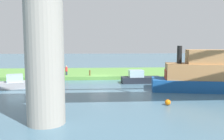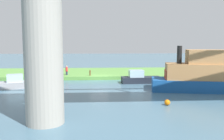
{
  "view_description": "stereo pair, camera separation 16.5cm",
  "coord_description": "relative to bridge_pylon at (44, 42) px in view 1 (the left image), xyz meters",
  "views": [
    {
      "loc": [
        0.56,
        35.07,
        5.43
      ],
      "look_at": [
        -1.49,
        5.0,
        2.0
      ],
      "focal_mm": 39.89,
      "sensor_mm": 36.0,
      "label": 1
    },
    {
      "loc": [
        0.4,
        35.08,
        5.43
      ],
      "look_at": [
        -1.49,
        5.0,
        2.0
      ],
      "focal_mm": 39.89,
      "sensor_mm": 36.0,
      "label": 2
    }
  ],
  "objects": [
    {
      "name": "motorboat_white",
      "position": [
        -9.18,
        -15.86,
        -4.8
      ],
      "size": [
        5.23,
        2.03,
        1.72
      ],
      "color": "#1E232D",
      "rests_on": "ground"
    },
    {
      "name": "skiff_small",
      "position": [
        -14.87,
        -10.12,
        -3.56
      ],
      "size": [
        10.21,
        5.04,
        4.99
      ],
      "color": "#195199",
      "rests_on": "ground"
    },
    {
      "name": "grassy_bank",
      "position": [
        -3.84,
        -24.66,
        -5.16
      ],
      "size": [
        80.0,
        12.0,
        0.5
      ],
      "primitive_type": "cube",
      "color": "#5B9342",
      "rests_on": "ground"
    },
    {
      "name": "person_on_bank",
      "position": [
        0.99,
        -20.66,
        -4.21
      ],
      "size": [
        0.41,
        0.41,
        1.39
      ],
      "color": "#2D334C",
      "rests_on": "grassy_bank"
    },
    {
      "name": "mooring_post",
      "position": [
        -2.49,
        -19.88,
        -4.52
      ],
      "size": [
        0.2,
        0.2,
        0.78
      ],
      "primitive_type": "cylinder",
      "color": "brown",
      "rests_on": "grassy_bank"
    },
    {
      "name": "riverboat_paddlewheel",
      "position": [
        5.67,
        -13.21,
        -4.83
      ],
      "size": [
        5.22,
        3.24,
        1.64
      ],
      "color": "#99999E",
      "rests_on": "ground"
    },
    {
      "name": "marker_buoy",
      "position": [
        -9.49,
        -4.13,
        -5.16
      ],
      "size": [
        0.5,
        0.5,
        0.5
      ],
      "primitive_type": "sphere",
      "color": "orange",
      "rests_on": "ground"
    },
    {
      "name": "bridge_pylon",
      "position": [
        0.0,
        0.0,
        0.0
      ],
      "size": [
        2.51,
        2.51,
        10.82
      ],
      "primitive_type": "cylinder",
      "color": "#9E998E",
      "rests_on": "ground"
    },
    {
      "name": "houseboat_blue",
      "position": [
        -17.82,
        -16.33,
        -4.92
      ],
      "size": [
        4.2,
        1.69,
        1.38
      ],
      "color": "#1E232D",
      "rests_on": "ground"
    },
    {
      "name": "ground_plane",
      "position": [
        -3.84,
        -18.66,
        -5.41
      ],
      "size": [
        160.0,
        160.0,
        0.0
      ],
      "primitive_type": "plane",
      "color": "#476B7F"
    }
  ]
}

